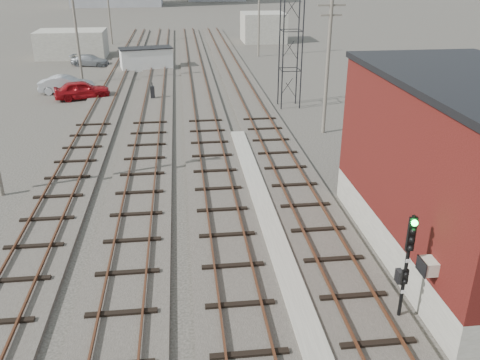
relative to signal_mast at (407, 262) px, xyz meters
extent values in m
plane|color=#282621|center=(-3.70, 51.75, -2.29)|extent=(320.00, 320.00, 0.00)
cube|color=#332D28|center=(-1.20, 30.75, -2.19)|extent=(3.20, 90.00, 0.20)
cube|color=#4C2816|center=(-1.92, 30.75, -1.96)|extent=(0.07, 90.00, 0.12)
cube|color=#4C2816|center=(-0.48, 30.75, -1.96)|extent=(0.07, 90.00, 0.12)
cube|color=#332D28|center=(-5.20, 30.75, -2.19)|extent=(3.20, 90.00, 0.20)
cube|color=#4C2816|center=(-5.92, 30.75, -1.96)|extent=(0.07, 90.00, 0.12)
cube|color=#4C2816|center=(-4.48, 30.75, -1.96)|extent=(0.07, 90.00, 0.12)
cube|color=#332D28|center=(-9.20, 30.75, -2.19)|extent=(3.20, 90.00, 0.20)
cube|color=#4C2816|center=(-9.92, 30.75, -1.96)|extent=(0.07, 90.00, 0.12)
cube|color=#4C2816|center=(-8.48, 30.75, -1.96)|extent=(0.07, 90.00, 0.12)
cube|color=#332D28|center=(-13.20, 30.75, -2.19)|extent=(3.20, 90.00, 0.20)
cube|color=#4C2816|center=(-13.92, 30.75, -1.96)|extent=(0.07, 90.00, 0.12)
cube|color=#4C2816|center=(-12.48, 30.75, -1.96)|extent=(0.07, 90.00, 0.12)
cube|color=gray|center=(-3.20, 5.75, -2.16)|extent=(0.90, 28.00, 0.26)
cube|color=gray|center=(3.80, 3.75, -1.54)|extent=(6.00, 12.00, 1.50)
cube|color=#5D1716|center=(3.80, 3.75, 1.96)|extent=(6.00, 12.00, 5.50)
cube|color=beige|center=(0.58, -0.25, -0.04)|extent=(0.45, 0.62, 0.45)
cube|color=black|center=(0.70, 1.75, -1.79)|extent=(0.20, 0.35, 0.50)
cylinder|color=black|center=(1.05, 26.00, 5.21)|extent=(0.10, 0.10, 15.00)
cylinder|color=black|center=(2.55, 26.00, 5.21)|extent=(0.10, 0.10, 15.00)
cylinder|color=black|center=(1.05, 27.50, 5.21)|extent=(0.10, 0.10, 15.00)
cylinder|color=black|center=(2.55, 27.50, 5.21)|extent=(0.10, 0.10, 15.00)
cylinder|color=#595147|center=(-16.20, 36.75, 2.21)|extent=(0.24, 0.24, 9.00)
cylinder|color=#595147|center=(-16.20, 61.75, 2.21)|extent=(0.24, 0.24, 9.00)
cylinder|color=#595147|center=(2.80, 19.75, 2.21)|extent=(0.24, 0.24, 9.00)
cube|color=#595147|center=(2.80, 19.75, 6.11)|extent=(1.80, 0.12, 0.12)
cube|color=#595147|center=(2.80, 19.75, 5.51)|extent=(1.40, 0.12, 0.12)
cylinder|color=#595147|center=(2.80, 49.75, 2.21)|extent=(0.24, 0.24, 9.00)
cube|color=gray|center=(-19.70, 51.75, -0.69)|extent=(8.00, 5.00, 3.20)
cube|color=gray|center=(5.30, 61.75, -0.29)|extent=(6.00, 6.00, 4.00)
cube|color=gray|center=(0.00, 0.03, -2.24)|extent=(0.40, 0.40, 0.10)
cylinder|color=black|center=(0.00, 0.03, -0.33)|extent=(0.12, 0.12, 3.93)
cube|color=black|center=(0.00, 0.01, 1.00)|extent=(0.26, 0.10, 1.18)
sphere|color=#0CE533|center=(0.00, -0.08, 1.44)|extent=(0.20, 0.20, 0.20)
sphere|color=black|center=(0.00, -0.08, 1.14)|extent=(0.20, 0.20, 0.20)
sphere|color=black|center=(0.00, -0.08, 0.85)|extent=(0.20, 0.20, 0.20)
sphere|color=black|center=(0.00, -0.08, 0.56)|extent=(0.20, 0.20, 0.20)
cube|color=black|center=(0.00, 0.01, -0.57)|extent=(0.22, 0.09, 0.54)
cube|color=white|center=(0.00, -0.05, 0.06)|extent=(0.16, 0.02, 0.12)
cube|color=white|center=(0.00, -0.05, -1.12)|extent=(0.16, 0.02, 0.12)
cube|color=black|center=(-9.28, 29.99, -1.64)|extent=(0.34, 0.34, 1.09)
cylinder|color=black|center=(-9.28, 29.99, -0.93)|extent=(0.09, 0.09, 0.33)
cube|color=silver|center=(-10.45, 43.27, -1.17)|extent=(5.74, 3.29, 2.25)
cube|color=black|center=(-10.45, 43.27, 0.00)|extent=(5.96, 3.50, 0.11)
imported|color=maroon|center=(-15.30, 31.19, -1.51)|extent=(4.94, 3.00, 1.57)
imported|color=#9FA2A7|center=(-17.03, 33.43, -1.53)|extent=(4.70, 1.73, 1.54)
imported|color=gray|center=(-16.85, 46.08, -1.68)|extent=(4.55, 2.74, 1.23)
camera|label=1|loc=(-6.86, -12.96, 8.82)|focal=38.00mm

